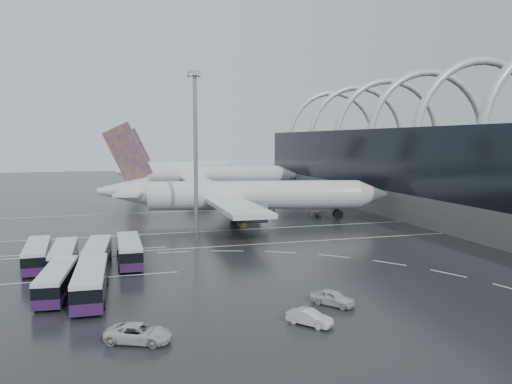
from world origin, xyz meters
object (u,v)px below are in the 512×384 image
object	(u,v)px
bus_row_near_c	(97,254)
bus_row_near_a	(37,255)
bus_row_near_b	(64,256)
gse_cart_belly_c	(240,219)
airliner_gate_b	(204,176)
van_curve_b	(333,298)
gse_cart_belly_b	(273,209)
bus_row_far_c	(91,281)
floodlight_mast	(195,133)
airliner_gate_c	(182,168)
bus_row_near_d	(129,250)
bus_row_far_b	(57,280)
airliner_main	(240,196)
van_curve_a	(139,333)
van_curve_c	(310,317)
gse_cart_belly_d	(316,214)

from	to	relation	value
bus_row_near_c	bus_row_near_a	bearing A→B (deg)	79.32
bus_row_near_b	gse_cart_belly_c	size ratio (longest dim) A/B	5.24
airliner_gate_b	bus_row_near_b	distance (m)	102.15
airliner_gate_b	bus_row_near_b	xyz separation A→B (m)	(-35.80, -95.60, -3.59)
bus_row_near_b	van_curve_b	size ratio (longest dim) A/B	2.73
van_curve_b	gse_cart_belly_b	distance (m)	69.78
bus_row_far_c	floodlight_mast	size ratio (longest dim) A/B	0.47
bus_row_near_b	van_curve_b	xyz separation A→B (m)	(28.73, -23.43, -0.95)
airliner_gate_c	floodlight_mast	distance (m)	128.00
bus_row_near_d	bus_row_far_b	distance (m)	15.39
airliner_gate_b	van_curve_b	distance (m)	119.33
airliner_gate_c	gse_cart_belly_c	bearing A→B (deg)	-107.69
bus_row_near_d	floodlight_mast	size ratio (longest dim) A/B	0.46
gse_cart_belly_b	van_curve_b	bearing A→B (deg)	-102.56
airliner_main	airliner_gate_c	xyz separation A→B (m)	(2.34, 114.52, -0.35)
airliner_gate_b	bus_row_near_b	size ratio (longest dim) A/B	4.68
bus_row_near_a	van_curve_b	world-z (taller)	bus_row_near_a
van_curve_a	van_curve_c	size ratio (longest dim) A/B	1.30
bus_row_near_c	van_curve_a	world-z (taller)	bus_row_near_c
bus_row_near_c	van_curve_c	distance (m)	34.59
gse_cart_belly_d	gse_cart_belly_b	bearing A→B (deg)	121.97
van_curve_a	airliner_main	bearing A→B (deg)	1.65
bus_row_near_b	bus_row_near_a	bearing A→B (deg)	58.82
airliner_gate_c	bus_row_near_a	distance (m)	150.61
airliner_main	gse_cart_belly_c	world-z (taller)	airliner_main
airliner_gate_c	floodlight_mast	world-z (taller)	floodlight_mast
bus_row_far_c	van_curve_a	distance (m)	14.55
gse_cart_belly_d	bus_row_far_c	bearing A→B (deg)	-134.39
bus_row_far_b	gse_cart_belly_d	bearing A→B (deg)	-43.46
airliner_main	floodlight_mast	world-z (taller)	floodlight_mast
bus_row_near_c	van_curve_b	bearing A→B (deg)	-130.57
airliner_gate_c	bus_row_near_b	world-z (taller)	airliner_gate_c
bus_row_near_a	van_curve_b	xyz separation A→B (m)	(32.36, -25.58, -0.96)
bus_row_near_b	floodlight_mast	distance (m)	34.52
bus_row_far_b	gse_cart_belly_c	distance (m)	53.72
airliner_gate_b	van_curve_c	bearing A→B (deg)	-80.76
airliner_main	gse_cart_belly_c	distance (m)	4.96
bus_row_near_a	van_curve_b	size ratio (longest dim) A/B	2.79
van_curve_a	van_curve_c	xyz separation A→B (m)	(15.72, -0.28, -0.07)
gse_cart_belly_b	bus_row_near_b	bearing A→B (deg)	-134.50
van_curve_c	gse_cart_belly_d	size ratio (longest dim) A/B	2.08
airliner_gate_b	bus_row_near_d	size ratio (longest dim) A/B	4.47
van_curve_c	gse_cart_belly_d	bearing A→B (deg)	26.69
van_curve_c	gse_cart_belly_c	distance (m)	60.04
floodlight_mast	bus_row_far_b	bearing A→B (deg)	-122.57
gse_cart_belly_d	van_curve_a	bearing A→B (deg)	-124.46
airliner_gate_c	bus_row_far_c	size ratio (longest dim) A/B	3.91
van_curve_c	van_curve_a	bearing A→B (deg)	138.87
bus_row_near_a	airliner_gate_c	bearing A→B (deg)	-18.68
airliner_main	bus_row_near_d	distance (m)	40.18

